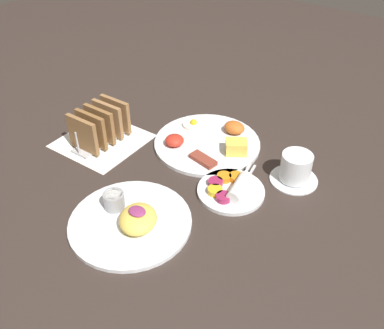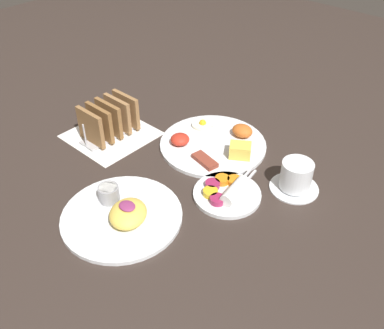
% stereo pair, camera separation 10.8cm
% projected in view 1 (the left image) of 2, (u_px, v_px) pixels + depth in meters
% --- Properties ---
extents(ground_plane, '(3.00, 3.00, 0.00)m').
position_uv_depth(ground_plane, '(164.00, 170.00, 1.11)').
color(ground_plane, '#332823').
extents(napkin_flat, '(0.22, 0.22, 0.00)m').
position_uv_depth(napkin_flat, '(102.00, 141.00, 1.21)').
color(napkin_flat, white).
rests_on(napkin_flat, ground_plane).
extents(plate_breakfast, '(0.30, 0.30, 0.05)m').
position_uv_depth(plate_breakfast, '(209.00, 142.00, 1.19)').
color(plate_breakfast, white).
rests_on(plate_breakfast, ground_plane).
extents(plate_condiments, '(0.16, 0.18, 0.04)m').
position_uv_depth(plate_condiments, '(231.00, 189.00, 1.03)').
color(plate_condiments, white).
rests_on(plate_condiments, ground_plane).
extents(plate_foreground, '(0.27, 0.27, 0.06)m').
position_uv_depth(plate_foreground, '(131.00, 219.00, 0.95)').
color(plate_foreground, white).
rests_on(plate_foreground, ground_plane).
extents(toast_rack, '(0.10, 0.18, 0.10)m').
position_uv_depth(toast_rack, '(100.00, 126.00, 1.18)').
color(toast_rack, '#B7B7BC').
rests_on(toast_rack, ground_plane).
extents(coffee_cup, '(0.12, 0.12, 0.08)m').
position_uv_depth(coffee_cup, '(295.00, 169.00, 1.05)').
color(coffee_cup, white).
rests_on(coffee_cup, ground_plane).
extents(teaspoon, '(0.11, 0.08, 0.01)m').
position_uv_depth(teaspoon, '(162.00, 206.00, 0.99)').
color(teaspoon, silver).
rests_on(teaspoon, ground_plane).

